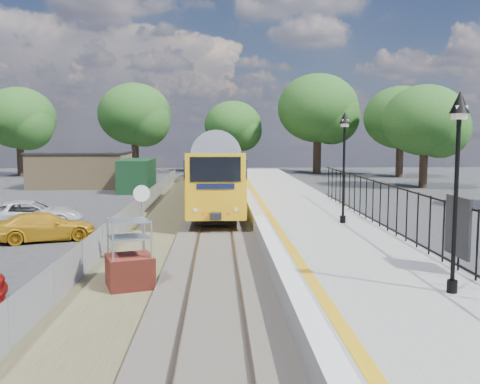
{
  "coord_description": "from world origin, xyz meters",
  "views": [
    {
      "loc": [
        0.12,
        -15.8,
        4.5
      ],
      "look_at": [
        1.09,
        7.98,
        2.0
      ],
      "focal_mm": 40.0,
      "sensor_mm": 36.0,
      "label": 1
    }
  ],
  "objects": [
    {
      "name": "victorian_lamp_north",
      "position": [
        5.3,
        6.0,
        4.3
      ],
      "size": [
        0.44,
        0.44,
        4.6
      ],
      "color": "black",
      "rests_on": "platform"
    },
    {
      "name": "wire_fence",
      "position": [
        -4.2,
        12.0,
        0.6
      ],
      "size": [
        0.06,
        52.0,
        1.2
      ],
      "color": "#999EA3",
      "rests_on": "ground"
    },
    {
      "name": "car_white",
      "position": [
        -9.0,
        10.19,
        0.7
      ],
      "size": [
        5.36,
        3.22,
        1.39
      ],
      "primitive_type": "imported",
      "rotation": [
        0.0,
        0.0,
        1.76
      ],
      "color": "silver",
      "rests_on": "ground"
    },
    {
      "name": "brick_plinth",
      "position": [
        -2.5,
        -0.25,
        1.0
      ],
      "size": [
        1.64,
        1.64,
        2.08
      ],
      "rotation": [
        0.0,
        0.0,
        0.33
      ],
      "color": "maroon",
      "rests_on": "ground"
    },
    {
      "name": "platform_edge",
      "position": [
        2.14,
        8.0,
        0.9
      ],
      "size": [
        0.9,
        70.0,
        0.01
      ],
      "color": "silver",
      "rests_on": "platform"
    },
    {
      "name": "tree_line",
      "position": [
        1.4,
        42.0,
        6.61
      ],
      "size": [
        56.8,
        43.8,
        11.88
      ],
      "color": "#332319",
      "rests_on": "ground"
    },
    {
      "name": "car_yellow",
      "position": [
        -7.34,
        7.23,
        0.61
      ],
      "size": [
        4.55,
        3.04,
        1.22
      ],
      "primitive_type": "imported",
      "rotation": [
        0.0,
        0.0,
        1.91
      ],
      "color": "orange",
      "rests_on": "ground"
    },
    {
      "name": "track_bed",
      "position": [
        -0.47,
        9.67,
        0.09
      ],
      "size": [
        5.9,
        80.0,
        0.29
      ],
      "color": "#473F38",
      "rests_on": "ground"
    },
    {
      "name": "platform",
      "position": [
        4.2,
        8.0,
        0.45
      ],
      "size": [
        5.0,
        70.0,
        0.9
      ],
      "primitive_type": "cube",
      "color": "gray",
      "rests_on": "ground"
    },
    {
      "name": "ground",
      "position": [
        0.0,
        0.0,
        0.0
      ],
      "size": [
        120.0,
        120.0,
        0.0
      ],
      "primitive_type": "plane",
      "color": "#2D2D30",
      "rests_on": "ground"
    },
    {
      "name": "victorian_lamp_south",
      "position": [
        5.5,
        -4.0,
        4.3
      ],
      "size": [
        0.44,
        0.44,
        4.6
      ],
      "color": "black",
      "rests_on": "platform"
    },
    {
      "name": "outbuilding",
      "position": [
        -10.91,
        31.21,
        1.52
      ],
      "size": [
        10.8,
        10.1,
        3.12
      ],
      "color": "#988056",
      "rests_on": "ground"
    },
    {
      "name": "train",
      "position": [
        0.0,
        28.18,
        2.34
      ],
      "size": [
        2.82,
        40.83,
        3.51
      ],
      "color": "#EDAE15",
      "rests_on": "ground"
    },
    {
      "name": "speed_sign",
      "position": [
        -2.5,
        2.47,
        1.93
      ],
      "size": [
        0.56,
        0.18,
        2.83
      ],
      "rotation": [
        0.0,
        0.0,
        0.28
      ],
      "color": "#999EA3",
      "rests_on": "ground"
    },
    {
      "name": "palisade_fence",
      "position": [
        6.55,
        2.24,
        1.84
      ],
      "size": [
        0.12,
        26.0,
        2.0
      ],
      "color": "black",
      "rests_on": "platform"
    }
  ]
}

